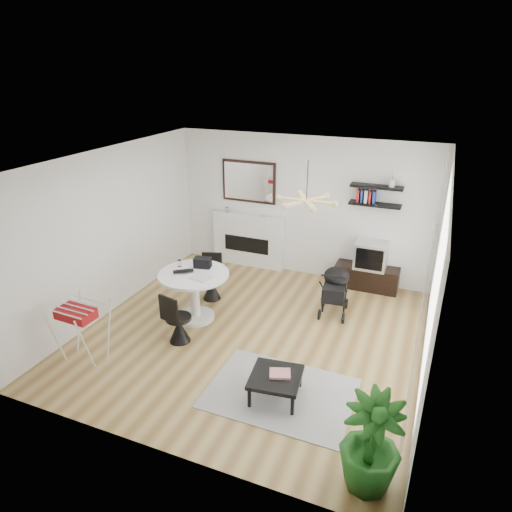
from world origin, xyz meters
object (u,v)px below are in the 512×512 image
at_px(dining_table, 194,289).
at_px(crt_tv, 371,255).
at_px(drying_rack, 82,332).
at_px(coffee_table, 276,378).
at_px(potted_plant, 371,443).
at_px(tv_console, 367,277).
at_px(stroller, 335,292).
at_px(fireplace, 248,234).

bearing_deg(dining_table, crt_tv, 41.79).
xyz_separation_m(drying_rack, coffee_table, (2.74, 0.31, -0.17)).
bearing_deg(potted_plant, dining_table, 145.47).
height_order(dining_table, coffee_table, dining_table).
relative_size(tv_console, coffee_table, 1.66).
relative_size(crt_tv, drying_rack, 0.63).
bearing_deg(tv_console, stroller, -107.33).
bearing_deg(crt_tv, coffee_table, -99.22).
distance_m(tv_console, coffee_table, 3.54).
xyz_separation_m(tv_console, drying_rack, (-3.26, -3.80, 0.25)).
distance_m(stroller, coffee_table, 2.39).
xyz_separation_m(fireplace, tv_console, (2.46, -0.14, -0.47)).
height_order(tv_console, potted_plant, potted_plant).
relative_size(crt_tv, dining_table, 0.50).
xyz_separation_m(drying_rack, stroller, (2.91, 2.69, -0.10)).
distance_m(fireplace, dining_table, 2.33).
height_order(fireplace, drying_rack, fireplace).
relative_size(drying_rack, coffee_table, 1.28).
xyz_separation_m(stroller, coffee_table, (-0.18, -2.38, -0.08)).
bearing_deg(stroller, fireplace, 143.34).
distance_m(dining_table, potted_plant, 3.84).
xyz_separation_m(dining_table, stroller, (2.05, 1.07, -0.17)).
height_order(drying_rack, potted_plant, potted_plant).
bearing_deg(fireplace, tv_console, -3.15).
relative_size(crt_tv, potted_plant, 0.53).
distance_m(crt_tv, coffee_table, 3.56).
relative_size(tv_console, drying_rack, 1.29).
bearing_deg(crt_tv, stroller, -109.37).
bearing_deg(coffee_table, crt_tv, 80.78).
height_order(tv_console, drying_rack, drying_rack).
distance_m(coffee_table, potted_plant, 1.57).
bearing_deg(fireplace, dining_table, -88.52).
bearing_deg(drying_rack, stroller, 45.21).
xyz_separation_m(fireplace, crt_tv, (2.50, -0.14, -0.01)).
bearing_deg(coffee_table, stroller, 85.78).
relative_size(crt_tv, stroller, 0.65).
bearing_deg(dining_table, tv_console, 42.34).
bearing_deg(coffee_table, potted_plant, -33.96).
distance_m(tv_console, potted_plant, 4.44).
bearing_deg(fireplace, potted_plant, -54.39).
distance_m(drying_rack, coffee_table, 2.76).
bearing_deg(coffee_table, fireplace, 118.06).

